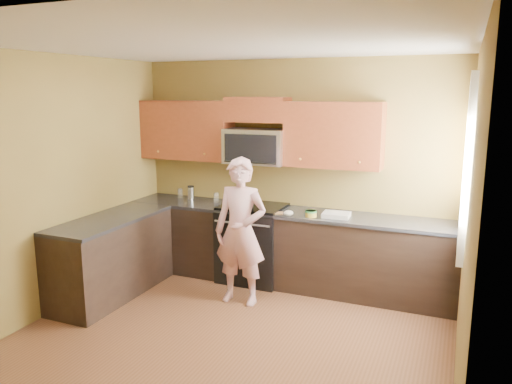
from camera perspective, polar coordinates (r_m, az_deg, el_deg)
The scene contains 26 objects.
floor at distance 4.85m, azimuth -3.92°, elevation -17.14°, with size 4.00×4.00×0.00m, color brown.
ceiling at distance 4.28m, azimuth -4.43°, elevation 16.55°, with size 4.00×4.00×0.00m, color white.
wall_back at distance 6.19m, azimuth 4.22°, elevation 2.40°, with size 4.00×4.00×0.00m, color brown.
wall_front at distance 2.81m, azimuth -23.14°, elevation -9.62°, with size 4.00×4.00×0.00m, color brown.
wall_left at distance 5.55m, azimuth -22.93°, elevation 0.49°, with size 4.00×4.00×0.00m, color brown.
wall_right at distance 3.92m, azimuth 23.02°, elevation -3.76°, with size 4.00×4.00×0.00m, color brown.
cabinet_back_run at distance 6.12m, azimuth 3.19°, elevation -6.45°, with size 4.00×0.60×0.88m, color black.
cabinet_left_run at distance 6.00m, azimuth -16.13°, elevation -7.26°, with size 0.60×1.60×0.88m, color black.
countertop_back at distance 5.99m, azimuth 3.21°, elevation -2.28°, with size 4.00×0.62×0.04m, color black.
countertop_left at distance 5.87m, azimuth -16.30°, elevation -3.01°, with size 0.62×1.60×0.04m, color black.
stove at distance 6.23m, azimuth -0.37°, elevation -5.78°, with size 0.76×0.65×0.95m, color black, non-canonical shape.
microwave at distance 6.12m, azimuth 0.08°, elevation 3.29°, with size 0.76×0.40×0.42m, color silver, non-canonical shape.
upper_cab_left at distance 6.59m, azimuth -7.79°, elevation 3.76°, with size 1.22×0.33×0.75m, color brown, non-canonical shape.
upper_cab_right at distance 5.87m, azimuth 8.73°, elevation 2.80°, with size 1.12×0.33×0.75m, color brown, non-canonical shape.
upper_cab_over_mw at distance 6.10m, azimuth 0.21°, elevation 9.39°, with size 0.76×0.33×0.30m, color brown.
window at distance 5.04m, azimuth 23.07°, elevation 2.92°, with size 0.06×1.06×1.66m, color white, non-canonical shape.
woman at distance 5.47m, azimuth -1.77°, elevation -4.53°, with size 0.59×0.39×1.62m, color #CB6579.
frying_pan at distance 6.02m, azimuth -1.39°, elevation -1.70°, with size 0.24×0.42×0.05m, color black, non-canonical shape.
butter_tub at distance 5.70m, azimuth 6.29°, elevation -2.83°, with size 0.13×0.13×0.09m, color gold, non-canonical shape.
toast_slice at distance 5.81m, azimuth 2.53°, elevation -2.43°, with size 0.11×0.11×0.01m, color #B27F47.
napkin_a at distance 5.72m, azimuth 3.73°, elevation -2.42°, with size 0.11×0.12×0.06m, color silver.
napkin_b at distance 5.77m, azimuth 8.82°, elevation -2.38°, with size 0.12×0.13×0.07m, color silver.
dish_towel at distance 5.72m, azimuth 9.15°, elevation -2.59°, with size 0.30×0.24×0.05m, color silver.
travel_mug at distance 6.66m, azimuth -7.43°, elevation -0.78°, with size 0.08×0.08×0.18m, color silver, non-canonical shape.
glass_a at distance 6.75m, azimuth -8.64°, elevation -0.12°, with size 0.07×0.07×0.12m, color silver.
glass_c at distance 6.41m, azimuth -4.55°, elevation -0.64°, with size 0.07×0.07×0.12m, color silver.
Camera 1 is at (1.93, -3.80, 2.31)m, focal length 35.06 mm.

